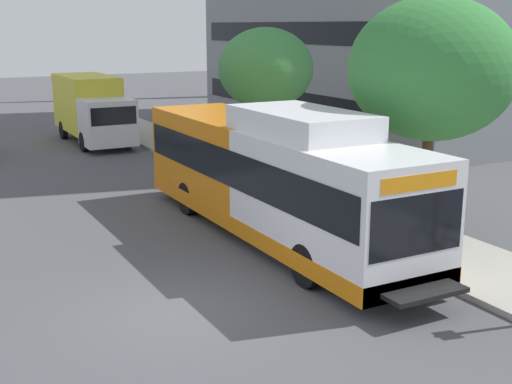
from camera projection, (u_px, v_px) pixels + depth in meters
The scene contains 6 objects.
ground_plane at pixel (85, 217), 20.59m from camera, with size 120.00×120.00×0.00m, color #4C4C51.
sidewalk_curb at pixel (313, 201), 22.09m from camera, with size 3.00×56.00×0.14m, color #A8A399.
transit_bus at pixel (273, 177), 18.19m from camera, with size 2.58×12.25×3.65m.
street_tree_near_stop at pixel (432, 69), 17.55m from camera, with size 4.40×4.40×6.30m.
street_tree_mid_block at pixel (266, 69), 25.96m from camera, with size 3.67×3.67×5.48m.
box_truck_background at pixel (92, 108), 33.10m from camera, with size 2.32×7.01×3.25m.
Camera 1 is at (-4.79, -11.92, 5.68)m, focal length 47.38 mm.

